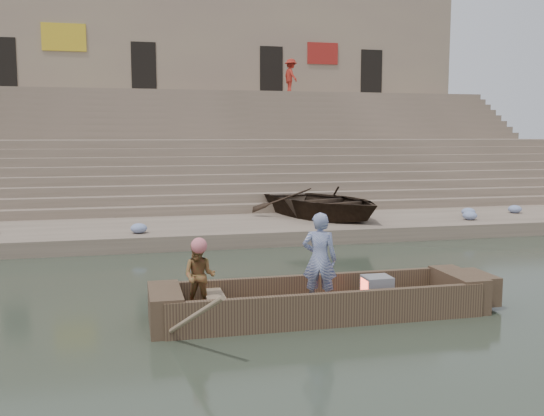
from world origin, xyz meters
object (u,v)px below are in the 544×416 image
object	(u,v)px
standing_man	(320,259)
pedestrian	(291,76)
rowing_man	(199,276)
main_rowboat	(320,309)
television	(376,288)
beached_rowboat	(323,202)

from	to	relation	value
standing_man	pedestrian	xyz separation A→B (m)	(5.57, 22.53, 5.13)
rowing_man	pedestrian	size ratio (longest dim) A/B	0.60
main_rowboat	television	xyz separation A→B (m)	(1.00, 0.00, 0.31)
beached_rowboat	television	bearing A→B (deg)	-124.10
rowing_man	beached_rowboat	world-z (taller)	beached_rowboat
standing_man	pedestrian	size ratio (longest dim) A/B	0.84
standing_man	rowing_man	world-z (taller)	standing_man
rowing_man	beached_rowboat	size ratio (longest dim) A/B	0.23
standing_man	beached_rowboat	bearing A→B (deg)	-85.39
main_rowboat	rowing_man	bearing A→B (deg)	178.01
main_rowboat	television	bearing A→B (deg)	0.00
standing_man	beached_rowboat	size ratio (longest dim) A/B	0.33
rowing_man	television	distance (m)	3.02
rowing_man	beached_rowboat	bearing A→B (deg)	81.36
rowing_man	beached_rowboat	xyz separation A→B (m)	(4.87, 8.56, 0.12)
main_rowboat	rowing_man	xyz separation A→B (m)	(-2.00, 0.07, 0.66)
main_rowboat	pedestrian	bearing A→B (deg)	76.18
main_rowboat	standing_man	distance (m)	0.89
main_rowboat	standing_man	world-z (taller)	standing_man
television	pedestrian	xyz separation A→B (m)	(4.51, 22.40, 5.70)
standing_man	main_rowboat	bearing A→B (deg)	-92.52
beached_rowboat	pedestrian	xyz separation A→B (m)	(2.64, 13.77, 5.23)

